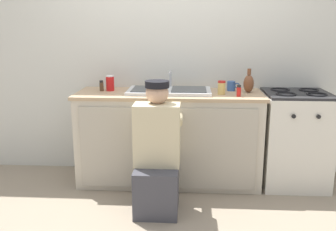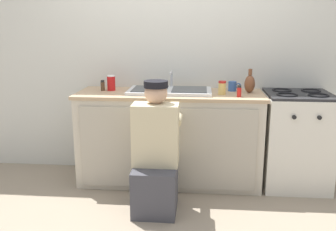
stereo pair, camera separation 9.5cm
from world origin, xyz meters
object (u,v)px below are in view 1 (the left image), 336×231
at_px(spice_bottle_pepper, 102,86).
at_px(soda_cup_red, 110,83).
at_px(sink_double_basin, 169,90).
at_px(coffee_mug, 231,86).
at_px(vase_decorative, 249,83).
at_px(plumber_person, 157,158).
at_px(condiment_jar, 222,88).
at_px(stove_range, 294,139).
at_px(spice_bottle_red, 239,91).

bearing_deg(spice_bottle_pepper, soda_cup_red, 16.47).
height_order(sink_double_basin, coffee_mug, sink_double_basin).
bearing_deg(soda_cup_red, vase_decorative, -0.66).
bearing_deg(plumber_person, spice_bottle_pepper, 132.20).
height_order(condiment_jar, soda_cup_red, soda_cup_red).
bearing_deg(stove_range, condiment_jar, -174.98).
relative_size(sink_double_basin, spice_bottle_pepper, 7.62).
bearing_deg(spice_bottle_red, soda_cup_red, 169.39).
height_order(stove_range, plumber_person, plumber_person).
distance_m(spice_bottle_pepper, spice_bottle_red, 1.34).
bearing_deg(vase_decorative, coffee_mug, 149.97).
height_order(plumber_person, soda_cup_red, plumber_person).
height_order(spice_bottle_pepper, vase_decorative, vase_decorative).
bearing_deg(soda_cup_red, sink_double_basin, -6.31).
xyz_separation_m(stove_range, vase_decorative, (-0.46, 0.05, 0.53)).
bearing_deg(coffee_mug, soda_cup_red, -176.53).
distance_m(plumber_person, spice_bottle_red, 0.99).
relative_size(plumber_person, condiment_jar, 8.63).
bearing_deg(soda_cup_red, condiment_jar, -6.88).
relative_size(condiment_jar, soda_cup_red, 0.84).
bearing_deg(vase_decorative, plumber_person, -140.77).
relative_size(spice_bottle_pepper, spice_bottle_red, 1.00).
distance_m(plumber_person, condiment_jar, 0.95).
xyz_separation_m(plumber_person, vase_decorative, (0.83, 0.68, 0.54)).
xyz_separation_m(vase_decorative, soda_cup_red, (-1.36, 0.02, -0.01)).
bearing_deg(sink_double_basin, soda_cup_red, 173.69).
height_order(coffee_mug, spice_bottle_pepper, spice_bottle_pepper).
xyz_separation_m(plumber_person, coffee_mug, (0.68, 0.77, 0.50)).
bearing_deg(spice_bottle_red, spice_bottle_pepper, 171.05).
bearing_deg(spice_bottle_pepper, spice_bottle_red, -8.95).
xyz_separation_m(condiment_jar, soda_cup_red, (-1.09, 0.13, 0.01)).
xyz_separation_m(sink_double_basin, spice_bottle_pepper, (-0.67, 0.04, 0.03)).
height_order(stove_range, vase_decorative, vase_decorative).
bearing_deg(spice_bottle_pepper, vase_decorative, 0.34).
bearing_deg(condiment_jar, soda_cup_red, 173.12).
height_order(plumber_person, spice_bottle_red, plumber_person).
bearing_deg(stove_range, spice_bottle_red, -164.08).
bearing_deg(spice_bottle_red, plumber_person, -147.05).
bearing_deg(sink_double_basin, stove_range, -0.10).
distance_m(stove_range, condiment_jar, 0.89).
xyz_separation_m(coffee_mug, spice_bottle_pepper, (-1.29, -0.10, 0.00)).
distance_m(spice_bottle_pepper, vase_decorative, 1.44).
xyz_separation_m(stove_range, coffee_mug, (-0.61, 0.14, 0.49)).
xyz_separation_m(plumber_person, spice_bottle_pepper, (-0.61, 0.67, 0.50)).
bearing_deg(spice_bottle_pepper, coffee_mug, 4.32).
bearing_deg(plumber_person, condiment_jar, 44.97).
xyz_separation_m(stove_range, spice_bottle_pepper, (-1.90, 0.04, 0.50)).
xyz_separation_m(coffee_mug, spice_bottle_red, (0.04, -0.31, 0.00)).
height_order(sink_double_basin, vase_decorative, vase_decorative).
xyz_separation_m(sink_double_basin, stove_range, (1.22, -0.00, -0.46)).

